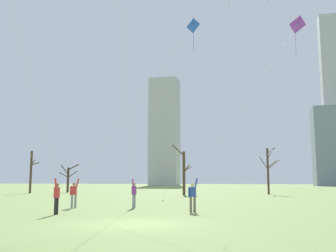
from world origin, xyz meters
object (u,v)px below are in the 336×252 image
object	(u,v)px
kite_flyer_foreground_left_teal	(47,157)
distant_kite_low_near_trees_red	(269,19)
kite_flyer_foreground_right_white	(130,145)
bare_tree_right_of_center	(31,170)
bare_tree_left_of_center	(268,169)
bare_tree_leftmost	(68,177)
kite_flyer_far_back_purple	(219,152)
bare_tree_far_right_edge	(184,171)
distant_kite_drifting_left_yellow	(143,0)
distant_kite_high_overhead_green	(222,2)
kite_flyer_midfield_left_blue	(89,172)

from	to	relation	value
kite_flyer_foreground_left_teal	distant_kite_low_near_trees_red	xyz separation A→B (m)	(12.03, 28.94, 18.39)
kite_flyer_foreground_right_white	bare_tree_right_of_center	size ratio (longest dim) A/B	2.33
bare_tree_left_of_center	bare_tree_leftmost	size ratio (longest dim) A/B	1.44
kite_flyer_foreground_left_teal	kite_flyer_far_back_purple	distance (m)	9.78
kite_flyer_foreground_right_white	bare_tree_far_right_edge	size ratio (longest dim) A/B	2.20
distant_kite_drifting_left_yellow	kite_flyer_far_back_purple	bearing A→B (deg)	-60.68
bare_tree_leftmost	kite_flyer_far_back_purple	bearing A→B (deg)	-50.03
kite_flyer_foreground_right_white	bare_tree_leftmost	xyz separation A→B (m)	(-20.81, 32.54, -1.56)
bare_tree_left_of_center	bare_tree_right_of_center	world-z (taller)	bare_tree_left_of_center
kite_flyer_foreground_right_white	bare_tree_far_right_edge	distance (m)	27.04
distant_kite_drifting_left_yellow	bare_tree_far_right_edge	bearing A→B (deg)	59.94
kite_flyer_far_back_purple	distant_kite_high_overhead_green	bearing A→B (deg)	91.98
bare_tree_left_of_center	kite_flyer_foreground_right_white	bearing A→B (deg)	-105.16
bare_tree_far_right_edge	bare_tree_right_of_center	world-z (taller)	bare_tree_far_right_edge
kite_flyer_far_back_purple	bare_tree_right_of_center	bearing A→B (deg)	138.11
bare_tree_left_of_center	bare_tree_far_right_edge	size ratio (longest dim) A/B	0.97
distant_kite_low_near_trees_red	distant_kite_high_overhead_green	xyz separation A→B (m)	(-4.20, -16.47, -5.11)
kite_flyer_midfield_left_blue	bare_tree_right_of_center	world-z (taller)	kite_flyer_midfield_left_blue
distant_kite_low_near_trees_red	bare_tree_right_of_center	xyz separation A→B (m)	(-33.13, 2.72, -18.07)
kite_flyer_far_back_purple	bare_tree_far_right_edge	size ratio (longest dim) A/B	2.18
kite_flyer_foreground_right_white	bare_tree_left_of_center	distance (m)	31.75
bare_tree_right_of_center	kite_flyer_far_back_purple	bearing A→B (deg)	-41.89
kite_flyer_midfield_left_blue	kite_flyer_far_back_purple	bearing A→B (deg)	-1.65
distant_kite_high_overhead_green	bare_tree_right_of_center	size ratio (longest dim) A/B	3.07
distant_kite_high_overhead_green	bare_tree_left_of_center	bearing A→B (deg)	80.61
bare_tree_far_right_edge	bare_tree_left_of_center	bearing A→B (deg)	19.60
kite_flyer_foreground_right_white	distant_kite_drifting_left_yellow	bearing A→B (deg)	105.32
bare_tree_leftmost	bare_tree_right_of_center	distance (m)	5.77
kite_flyer_midfield_left_blue	bare_tree_leftmost	bearing A→B (deg)	119.66
kite_flyer_midfield_left_blue	bare_tree_right_of_center	distance (m)	33.22
kite_flyer_foreground_left_teal	distant_kite_drifting_left_yellow	xyz separation A→B (m)	(-2.54, 24.38, 20.28)
bare_tree_leftmost	bare_tree_right_of_center	bearing A→B (deg)	-126.96
kite_flyer_foreground_left_teal	kite_flyer_far_back_purple	xyz separation A→B (m)	(8.07, 5.50, 0.55)
bare_tree_left_of_center	bare_tree_far_right_edge	world-z (taller)	bare_tree_far_right_edge
kite_flyer_foreground_left_teal	bare_tree_leftmost	bearing A→B (deg)	116.02
bare_tree_leftmost	kite_flyer_foreground_right_white	bearing A→B (deg)	-57.40
bare_tree_leftmost	distant_kite_drifting_left_yellow	bearing A→B (deg)	-38.00
kite_flyer_foreground_left_teal	bare_tree_leftmost	xyz separation A→B (m)	(-17.67, 36.21, -0.65)
distant_kite_high_overhead_green	bare_tree_far_right_edge	distance (m)	23.46
kite_flyer_foreground_right_white	bare_tree_right_of_center	distance (m)	37.03
kite_flyer_foreground_left_teal	bare_tree_far_right_edge	distance (m)	30.63
kite_flyer_far_back_purple	bare_tree_right_of_center	xyz separation A→B (m)	(-29.17, 26.16, -0.23)
distant_kite_low_near_trees_red	bare_tree_left_of_center	bearing A→B (deg)	96.28
kite_flyer_midfield_left_blue	distant_kite_drifting_left_yellow	world-z (taller)	distant_kite_drifting_left_yellow
bare_tree_far_right_edge	bare_tree_right_of_center	distance (m)	22.19
kite_flyer_foreground_right_white	distant_kite_high_overhead_green	distance (m)	15.89
kite_flyer_far_back_purple	bare_tree_right_of_center	size ratio (longest dim) A/B	2.30
kite_flyer_foreground_right_white	distant_kite_low_near_trees_red	world-z (taller)	distant_kite_low_near_trees_red
kite_flyer_far_back_purple	bare_tree_leftmost	size ratio (longest dim) A/B	3.24
bare_tree_left_of_center	bare_tree_leftmost	xyz separation A→B (m)	(-29.11, 1.90, -0.98)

